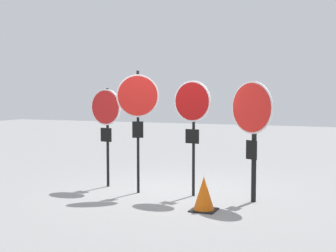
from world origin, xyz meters
The scene contains 6 objects.
ground_plane centered at (0.00, 0.00, 0.00)m, with size 40.00×40.00×0.00m, color gray.
stop_sign_0 centered at (-1.41, 0.18, 1.45)m, with size 0.72×0.16×1.98m.
stop_sign_1 centered at (-0.56, -0.13, 1.69)m, with size 0.75×0.32×2.30m.
stop_sign_2 centered at (0.47, 0.02, 1.57)m, with size 0.74×0.17×2.11m.
stop_sign_3 centered at (1.57, -0.05, 1.44)m, with size 0.80×0.46×2.08m.
traffic_cone_0 centered at (0.99, -0.91, 0.27)m, with size 0.40×0.40×0.55m.
Camera 1 is at (3.26, -7.95, 1.86)m, focal length 50.00 mm.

